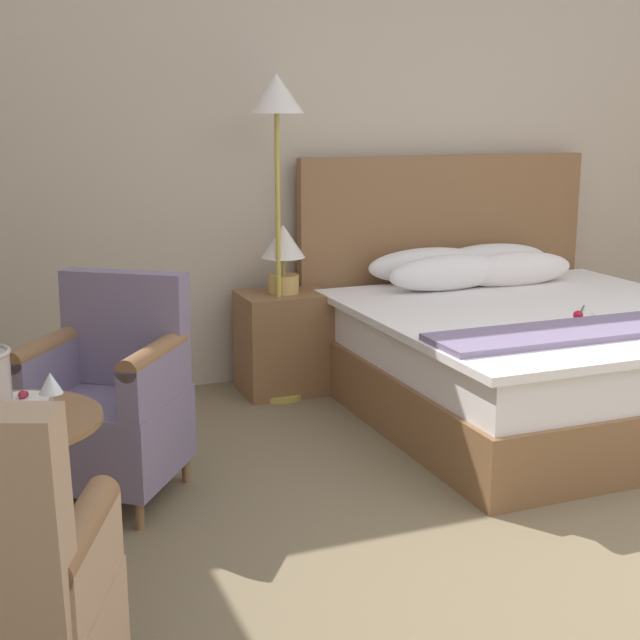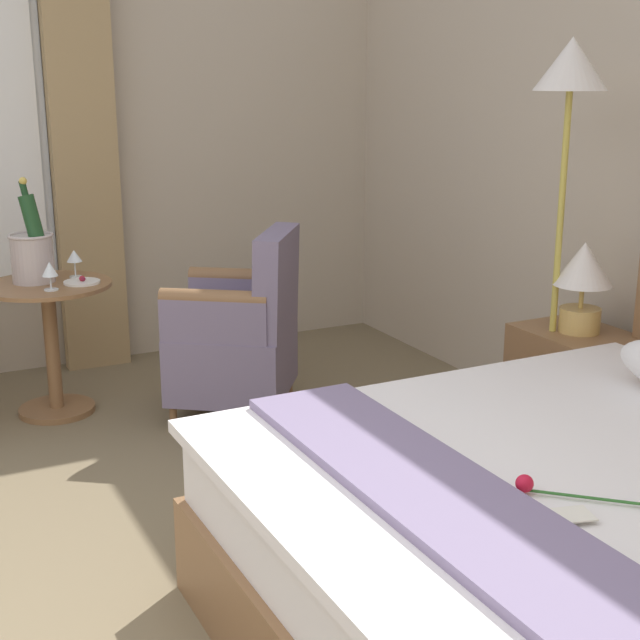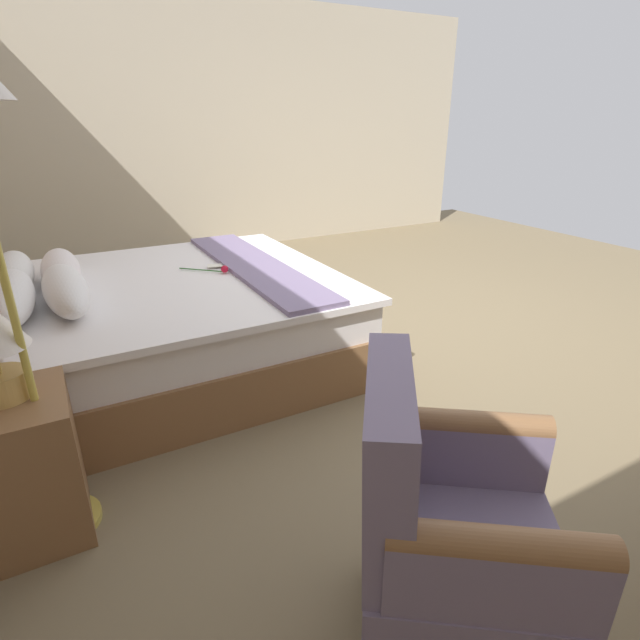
% 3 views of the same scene
% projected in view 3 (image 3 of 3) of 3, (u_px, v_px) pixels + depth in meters
% --- Properties ---
extents(ground_plane, '(7.95, 7.95, 0.00)m').
position_uv_depth(ground_plane, '(420.00, 328.00, 3.92)').
color(ground_plane, '#77664A').
extents(wall_far_side, '(0.12, 6.06, 2.79)m').
position_uv_depth(wall_far_side, '(255.00, 129.00, 6.05)').
color(wall_far_side, '#C1B399').
rests_on(wall_far_side, ground).
extents(bed, '(1.97, 2.11, 1.34)m').
position_uv_depth(bed, '(160.00, 318.00, 3.19)').
color(bed, brown).
rests_on(bed, ground).
extents(nightstand, '(0.53, 0.39, 0.59)m').
position_uv_depth(nightstand, '(25.00, 463.00, 1.94)').
color(nightstand, brown).
rests_on(nightstand, ground).
extents(armchair_by_window, '(0.79, 0.79, 0.94)m').
position_uv_depth(armchair_by_window, '(448.00, 541.00, 1.44)').
color(armchair_by_window, brown).
rests_on(armchair_by_window, ground).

